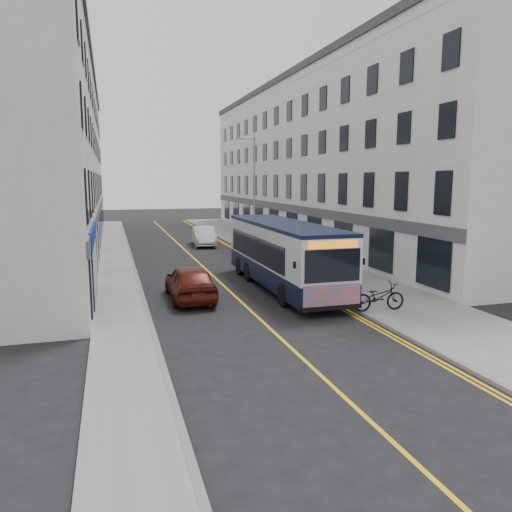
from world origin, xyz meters
TOP-DOWN VIEW (x-y plane):
  - ground at (0.00, 0.00)m, footprint 140.00×140.00m
  - pavement_east at (6.25, 12.00)m, footprint 4.50×64.00m
  - pavement_west at (-5.00, 12.00)m, footprint 2.00×64.00m
  - kerb_east at (4.00, 12.00)m, footprint 0.18×64.00m
  - kerb_west at (-4.00, 12.00)m, footprint 0.18×64.00m
  - road_centre_line at (0.00, 12.00)m, footprint 0.12×64.00m
  - road_dbl_yellow_inner at (3.55, 12.00)m, footprint 0.10×64.00m
  - road_dbl_yellow_outer at (3.75, 12.00)m, footprint 0.10×64.00m
  - terrace_east at (11.50, 21.00)m, footprint 6.00×46.00m
  - terrace_west at (-9.00, 21.00)m, footprint 6.00×46.00m
  - streetlamp at (4.17, 14.00)m, footprint 1.32×0.18m
  - city_bus at (2.61, 3.36)m, footprint 2.55×10.90m
  - bicycle at (4.67, -1.95)m, footprint 2.14×0.84m
  - pedestrian_near at (7.51, 9.14)m, footprint 0.67×0.47m
  - pedestrian_far at (7.43, 14.32)m, footprint 1.14×1.06m
  - car_white at (1.80, 19.83)m, footprint 1.92×4.61m
  - car_maroon at (-2.01, 2.43)m, footprint 1.86×4.59m

SIDE VIEW (x-z plane):
  - ground at x=0.00m, z-range 0.00..0.00m
  - road_centre_line at x=0.00m, z-range 0.00..0.01m
  - road_dbl_yellow_inner at x=3.55m, z-range 0.00..0.01m
  - road_dbl_yellow_outer at x=3.75m, z-range 0.00..0.01m
  - pavement_east at x=6.25m, z-range 0.00..0.12m
  - pavement_west at x=-5.00m, z-range 0.00..0.12m
  - kerb_east at x=4.00m, z-range 0.00..0.13m
  - kerb_west at x=-4.00m, z-range 0.00..0.13m
  - bicycle at x=4.67m, z-range 0.12..1.22m
  - car_white at x=1.80m, z-range 0.00..1.48m
  - car_maroon at x=-2.01m, z-range 0.00..1.56m
  - pedestrian_near at x=7.51m, z-range 0.12..1.88m
  - pedestrian_far at x=7.43m, z-range 0.12..2.00m
  - city_bus at x=2.61m, z-range 0.15..3.31m
  - streetlamp at x=4.17m, z-range 0.38..8.38m
  - terrace_east at x=11.50m, z-range 0.00..13.00m
  - terrace_west at x=-9.00m, z-range 0.00..13.00m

